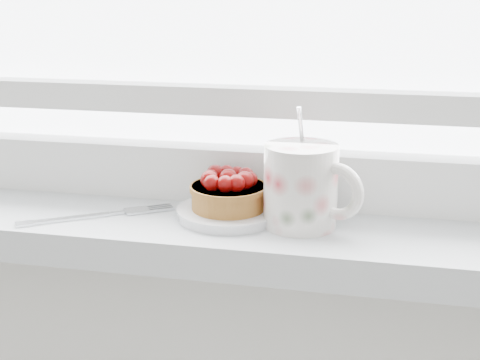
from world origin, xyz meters
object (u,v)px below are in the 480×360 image
(fork, at_px, (96,215))
(saucer, at_px, (229,213))
(floral_mug, at_px, (303,185))
(raspberry_tart, at_px, (228,191))

(fork, bearing_deg, saucer, 11.25)
(floral_mug, xyz_separation_m, fork, (-0.25, -0.02, -0.05))
(saucer, xyz_separation_m, floral_mug, (0.09, -0.01, 0.04))
(raspberry_tart, distance_m, floral_mug, 0.09)
(floral_mug, bearing_deg, raspberry_tart, 174.22)
(saucer, height_order, fork, saucer)
(raspberry_tart, bearing_deg, floral_mug, -5.78)
(saucer, relative_size, floral_mug, 0.90)
(floral_mug, bearing_deg, saucer, 174.23)
(saucer, relative_size, raspberry_tart, 1.34)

